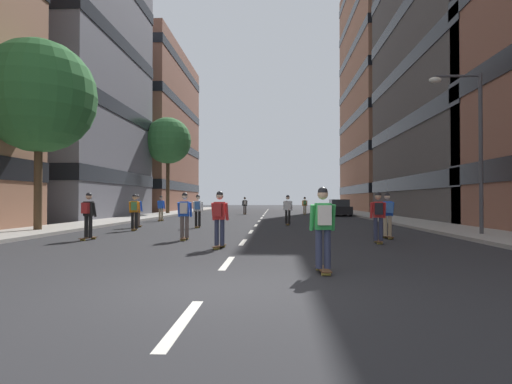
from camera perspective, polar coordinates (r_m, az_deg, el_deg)
The scene contains 25 objects.
ground_plane at distance 34.79m, azimuth 0.70°, elevation -3.49°, with size 164.60×164.60×0.00m, color #28282B.
sidewalk_left at distance 39.73m, azimuth -13.37°, elevation -3.05°, with size 3.11×75.44×0.14m, color #9E9991.
sidewalk_right at distance 39.16m, azimuth 15.33°, elevation -3.07°, with size 3.11×75.44×0.14m, color #9E9991.
lane_markings at distance 35.36m, azimuth 0.73°, elevation -3.44°, with size 0.16×62.20×0.01m.
building_left_mid at distance 41.90m, azimuth -28.25°, elevation 12.30°, with size 17.14×16.39×21.94m.
building_left_far at distance 62.56m, azimuth -17.18°, elevation 7.66°, with size 17.14×22.80×21.56m.
building_right_mid at distance 41.57m, azimuth 30.54°, elevation 16.60°, with size 17.14×21.58×27.78m.
building_right_far at distance 62.90m, azimuth 20.31°, elevation 12.78°, with size 17.14×21.26×32.66m.
parked_car_near at distance 40.70m, azimuth 10.88°, elevation -2.12°, with size 1.82×4.40×1.52m.
street_tree_near at distance 45.07m, azimuth -11.52°, elevation 6.61°, with size 4.68×4.68×9.69m.
street_tree_mid at distance 22.76m, azimuth -26.68°, elevation 11.17°, with size 5.19×5.19×8.74m.
streetlamp_right at distance 19.71m, azimuth 26.50°, elevation 6.75°, with size 2.13×0.30×6.50m.
skater_0 at distance 25.66m, azimuth 4.21°, elevation -2.17°, with size 0.55×0.91×1.78m.
skater_1 at distance 24.18m, azimuth -15.39°, elevation -2.14°, with size 0.55×0.92×1.78m.
skater_2 at distance 44.00m, azimuth 6.43°, elevation -1.63°, with size 0.54×0.91×1.78m.
skater_3 at distance 31.08m, azimuth -12.41°, elevation -1.95°, with size 0.54×0.91×1.78m.
skater_4 at distance 23.33m, azimuth -7.68°, elevation -2.21°, with size 0.53×0.90×1.78m.
skater_5 at distance 43.84m, azimuth -1.47°, elevation -1.64°, with size 0.57×0.92×1.78m.
skater_6 at distance 17.35m, azimuth -21.23°, elevation -2.58°, with size 0.57×0.92×1.78m.
skater_7 at distance 9.06m, azimuth 8.83°, elevation -4.16°, with size 0.55×0.91×1.78m.
skater_8 at distance 15.54m, azimuth 15.80°, elevation -2.81°, with size 0.55×0.91×1.78m.
skater_9 at distance 21.91m, azimuth -15.72°, elevation -2.27°, with size 0.56×0.92×1.78m.
skater_10 at distance 16.33m, azimuth -9.40°, elevation -2.74°, with size 0.53×0.90×1.78m.
skater_11 at distance 13.47m, azimuth -4.85°, elevation -3.13°, with size 0.56×0.92×1.78m.
skater_12 at distance 17.50m, azimuth 16.94°, elevation -2.59°, with size 0.55×0.92×1.78m.
Camera 1 is at (1.15, -7.31, 1.52)m, focal length 30.38 mm.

